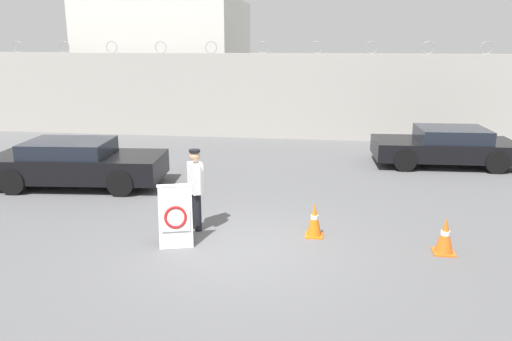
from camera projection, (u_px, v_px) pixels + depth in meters
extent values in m
plane|color=#5B5B5E|center=(242.00, 249.00, 9.51)|extent=(90.00, 90.00, 0.00)
cube|color=#ADA8A0|center=(289.00, 97.00, 19.76)|extent=(36.00, 0.30, 3.36)
torus|color=gray|center=(18.00, 47.00, 20.84)|extent=(0.47, 0.03, 0.47)
torus|color=gray|center=(64.00, 47.00, 20.55)|extent=(0.47, 0.03, 0.47)
torus|color=gray|center=(112.00, 47.00, 20.27)|extent=(0.47, 0.03, 0.47)
torus|color=gray|center=(161.00, 47.00, 19.99)|extent=(0.47, 0.03, 0.47)
torus|color=gray|center=(211.00, 47.00, 19.71)|extent=(0.47, 0.03, 0.47)
torus|color=gray|center=(263.00, 47.00, 19.42)|extent=(0.47, 0.03, 0.47)
torus|color=gray|center=(316.00, 48.00, 19.14)|extent=(0.47, 0.03, 0.47)
torus|color=gray|center=(372.00, 48.00, 18.86)|extent=(0.47, 0.03, 0.47)
torus|color=gray|center=(428.00, 48.00, 18.57)|extent=(0.47, 0.03, 0.47)
torus|color=gray|center=(487.00, 48.00, 18.29)|extent=(0.47, 0.03, 0.47)
cube|color=silver|center=(171.00, 59.00, 25.54)|extent=(7.14, 7.27, 5.79)
cube|color=white|center=(176.00, 218.00, 9.51)|extent=(0.71, 0.52, 1.15)
cube|color=white|center=(176.00, 212.00, 9.82)|extent=(0.71, 0.52, 1.15)
cube|color=white|center=(174.00, 186.00, 9.52)|extent=(0.67, 0.25, 0.05)
cube|color=white|center=(176.00, 217.00, 9.47)|extent=(0.57, 0.31, 0.53)
torus|color=red|center=(176.00, 217.00, 9.46)|extent=(0.46, 0.29, 0.43)
cylinder|color=black|center=(198.00, 212.00, 10.31)|extent=(0.15, 0.15, 0.81)
cylinder|color=black|center=(195.00, 210.00, 10.47)|extent=(0.15, 0.15, 0.81)
cube|color=silver|center=(195.00, 178.00, 10.21)|extent=(0.41, 0.47, 0.62)
sphere|color=tan|center=(195.00, 156.00, 10.09)|extent=(0.22, 0.22, 0.22)
cylinder|color=silver|center=(199.00, 181.00, 9.97)|extent=(0.09, 0.09, 0.59)
cylinder|color=silver|center=(196.00, 175.00, 10.48)|extent=(0.33, 0.25, 0.57)
cylinder|color=black|center=(195.00, 151.00, 10.06)|extent=(0.23, 0.23, 0.05)
cube|color=orange|center=(443.00, 252.00, 9.31)|extent=(0.39, 0.39, 0.03)
cone|color=orange|center=(445.00, 235.00, 9.22)|extent=(0.33, 0.33, 0.66)
cylinder|color=white|center=(445.00, 233.00, 9.21)|extent=(0.17, 0.17, 0.09)
cube|color=orange|center=(314.00, 235.00, 10.11)|extent=(0.35, 0.35, 0.03)
cone|color=orange|center=(314.00, 219.00, 10.02)|extent=(0.30, 0.30, 0.68)
cylinder|color=white|center=(314.00, 217.00, 10.01)|extent=(0.15, 0.15, 0.10)
cylinder|color=black|center=(139.00, 167.00, 14.28)|extent=(0.69, 0.26, 0.67)
cylinder|color=black|center=(121.00, 183.00, 12.63)|extent=(0.69, 0.26, 0.67)
cylinder|color=black|center=(43.00, 166.00, 14.42)|extent=(0.69, 0.26, 0.67)
cylinder|color=black|center=(12.00, 182.00, 12.77)|extent=(0.69, 0.26, 0.67)
cube|color=black|center=(79.00, 166.00, 13.47)|extent=(4.69, 2.22, 0.63)
cube|color=black|center=(69.00, 148.00, 13.35)|extent=(2.32, 1.83, 0.39)
cylinder|color=black|center=(405.00, 160.00, 15.03)|extent=(0.69, 0.23, 0.68)
cylinder|color=black|center=(395.00, 148.00, 16.75)|extent=(0.69, 0.23, 0.68)
cylinder|color=black|center=(497.00, 162.00, 14.78)|extent=(0.69, 0.23, 0.68)
cylinder|color=black|center=(477.00, 150.00, 16.50)|extent=(0.69, 0.23, 0.68)
cube|color=black|center=(443.00, 149.00, 15.72)|extent=(4.38, 2.09, 0.56)
cube|color=black|center=(452.00, 134.00, 15.58)|extent=(2.14, 1.80, 0.40)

